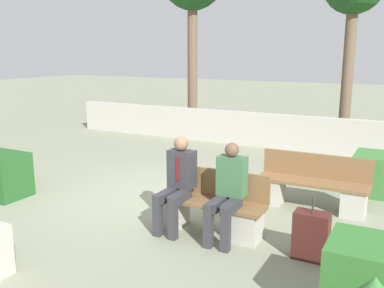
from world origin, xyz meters
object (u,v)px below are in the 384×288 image
Objects in this scene: bench_front at (209,209)px; person_seated_woman at (228,188)px; bench_left_side at (312,188)px; suitcase at (311,236)px; person_seated_man at (177,179)px.

person_seated_woman is at bearing -22.57° from bench_front.
bench_front is 1.94m from bench_left_side.
person_seated_woman is at bearing 178.38° from suitcase.
suitcase is (1.89, -0.03, -0.44)m from person_seated_man.
bench_front is at bearing -123.80° from bench_left_side.
person_seated_man reaches higher than person_seated_woman.
person_seated_woman is 1.20m from suitcase.
bench_front and bench_left_side have the same top height.
suitcase is (1.46, -0.17, -0.02)m from bench_front.
bench_front is at bearing 157.43° from person_seated_woman.
bench_left_side is 1.82m from suitcase.
person_seated_man is at bearing -162.60° from bench_front.
bench_front is 0.91× the size of bench_left_side.
bench_front is 0.62m from person_seated_man.
bench_left_side is 1.33× the size of person_seated_woman.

